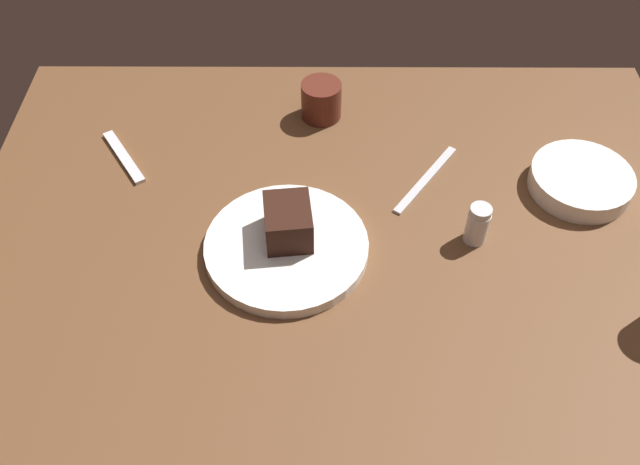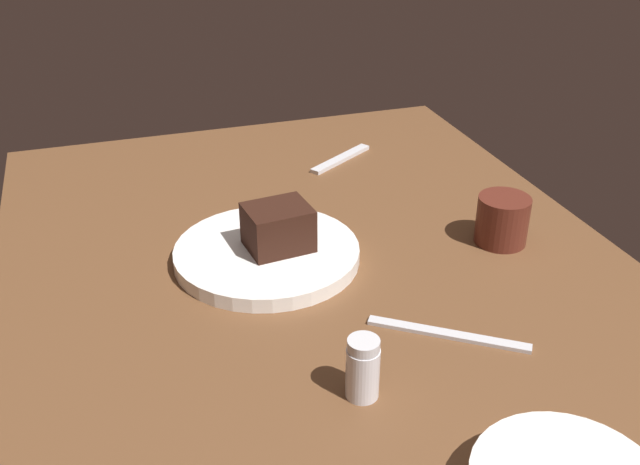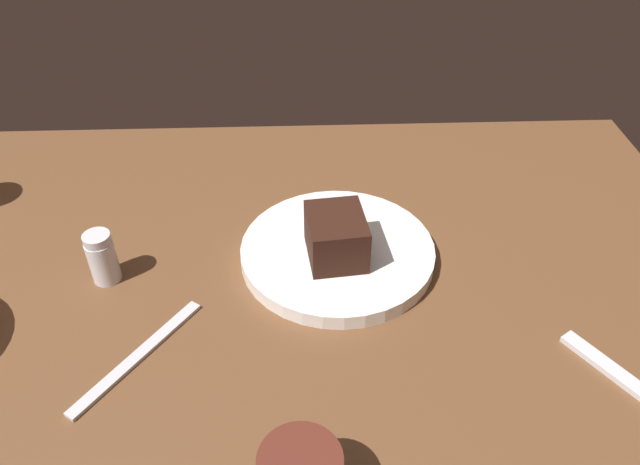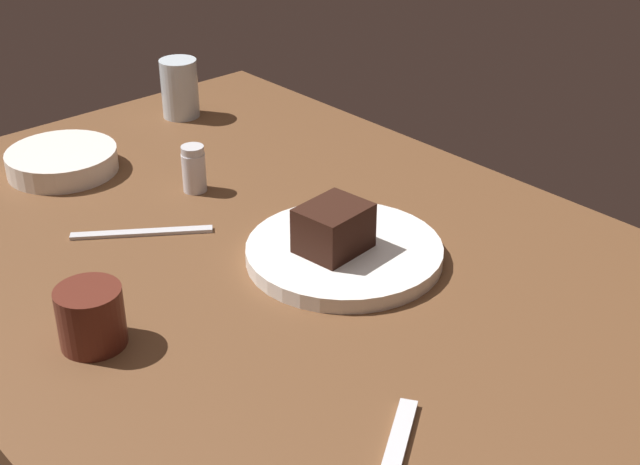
{
  "view_description": "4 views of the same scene",
  "coord_description": "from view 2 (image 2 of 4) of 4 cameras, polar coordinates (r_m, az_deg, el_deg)",
  "views": [
    {
      "loc": [
        2.83,
        74.12,
        85.29
      ],
      "look_at": [
        3.12,
        5.26,
        6.43
      ],
      "focal_mm": 38.63,
      "sensor_mm": 36.0,
      "label": 1
    },
    {
      "loc": [
        -75.01,
        25.66,
        54.53
      ],
      "look_at": [
        7.91,
        -1.32,
        6.25
      ],
      "focal_mm": 40.74,
      "sensor_mm": 36.0,
      "label": 2
    },
    {
      "loc": [
        3.59,
        -54.79,
        56.72
      ],
      "look_at": [
        6.01,
        6.57,
        7.15
      ],
      "focal_mm": 34.56,
      "sensor_mm": 36.0,
      "label": 3
    },
    {
      "loc": [
        79.33,
        -61.76,
        61.45
      ],
      "look_at": [
        4.31,
        5.58,
        5.54
      ],
      "focal_mm": 49.88,
      "sensor_mm": 36.0,
      "label": 4
    }
  ],
  "objects": [
    {
      "name": "chocolate_cake_slice",
      "position": [
        0.97,
        -3.31,
        0.41
      ],
      "size": [
        7.93,
        9.18,
        6.02
      ],
      "primitive_type": "cube",
      "rotation": [
        0.0,
        0.0,
        0.11
      ],
      "color": "black",
      "rests_on": "dessert_plate"
    },
    {
      "name": "dessert_spoon",
      "position": [
        1.3,
        1.64,
        5.8
      ],
      "size": [
        9.7,
        13.55,
        0.7
      ],
      "primitive_type": "cube",
      "rotation": [
        0.0,
        0.0,
        2.15
      ],
      "color": "silver",
      "rests_on": "dining_table"
    },
    {
      "name": "salt_shaker",
      "position": [
        0.76,
        3.38,
        -10.61
      ],
      "size": [
        3.53,
        3.53,
        7.06
      ],
      "color": "silver",
      "rests_on": "dining_table"
    },
    {
      "name": "dining_table",
      "position": [
        0.95,
        0.72,
        -4.81
      ],
      "size": [
        120.0,
        84.0,
        3.0
      ],
      "primitive_type": "cube",
      "color": "brown",
      "rests_on": "ground"
    },
    {
      "name": "dessert_plate",
      "position": [
        0.99,
        -4.19,
        -1.68
      ],
      "size": [
        25.3,
        25.3,
        2.03
      ],
      "primitive_type": "cylinder",
      "color": "white",
      "rests_on": "dining_table"
    },
    {
      "name": "butter_knife",
      "position": [
        0.87,
        10.02,
        -7.87
      ],
      "size": [
        12.14,
        16.3,
        0.5
      ],
      "primitive_type": "cube",
      "rotation": [
        0.0,
        0.0,
        0.95
      ],
      "color": "silver",
      "rests_on": "dining_table"
    },
    {
      "name": "coffee_cup",
      "position": [
        1.06,
        14.13,
        0.96
      ],
      "size": [
        7.38,
        7.38,
        6.97
      ],
      "primitive_type": "cylinder",
      "color": "#562319",
      "rests_on": "dining_table"
    }
  ]
}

